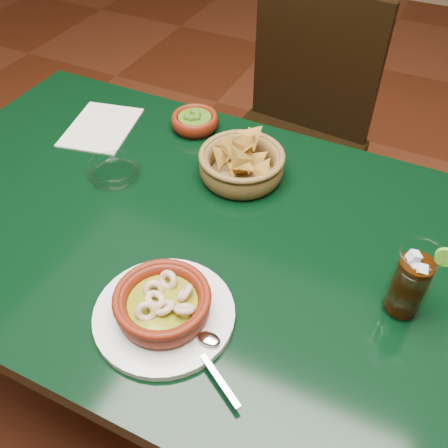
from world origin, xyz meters
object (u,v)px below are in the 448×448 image
at_px(chip_basket, 242,164).
at_px(shrimp_plate, 163,306).
at_px(dining_chair, 293,136).
at_px(dining_table, 170,250).
at_px(cola_drink, 410,282).

bearing_deg(chip_basket, shrimp_plate, -84.48).
distance_m(shrimp_plate, chip_basket, 0.40).
relative_size(dining_chair, chip_basket, 4.29).
distance_m(dining_table, chip_basket, 0.24).
distance_m(dining_table, shrimp_plate, 0.27).
bearing_deg(shrimp_plate, chip_basket, 95.52).
height_order(chip_basket, cola_drink, cola_drink).
bearing_deg(shrimp_plate, dining_chair, 95.29).
relative_size(shrimp_plate, chip_basket, 1.39).
xyz_separation_m(dining_chair, shrimp_plate, (0.09, -0.92, 0.26)).
height_order(dining_chair, chip_basket, dining_chair).
distance_m(chip_basket, cola_drink, 0.44).
bearing_deg(dining_table, chip_basket, 66.24).
bearing_deg(dining_chair, chip_basket, -84.89).
relative_size(dining_table, dining_chair, 1.28).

